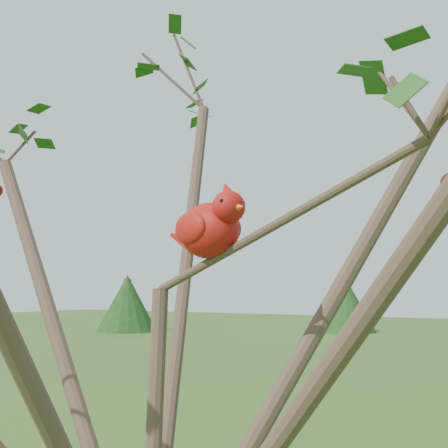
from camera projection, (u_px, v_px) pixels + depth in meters
crabapple_tree at (152, 203)px, 1.24m from camera, size 2.35×2.05×2.95m
cardinal at (212, 227)px, 1.29m from camera, size 0.24×0.16×0.17m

